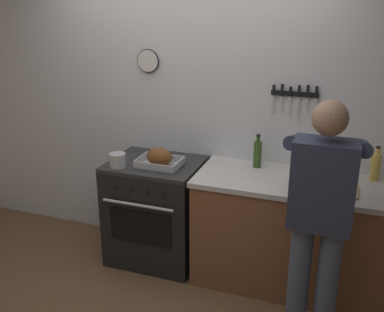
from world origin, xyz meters
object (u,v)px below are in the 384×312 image
(roasting_pan, at_px, (159,159))
(bottle_hot_sauce, at_px, (303,168))
(person_cook, at_px, (320,212))
(stove, at_px, (156,211))
(saucepan, at_px, (118,160))
(bottle_dish_soap, at_px, (320,167))
(bottle_olive_oil, at_px, (258,154))
(bottle_vinegar, at_px, (341,168))
(cutting_board, at_px, (332,189))
(bottle_cooking_oil, at_px, (376,166))

(roasting_pan, bearing_deg, bottle_hot_sauce, 9.16)
(person_cook, distance_m, roasting_pan, 1.40)
(stove, distance_m, person_cook, 1.58)
(saucepan, xyz_separation_m, bottle_dish_soap, (1.56, 0.30, 0.04))
(bottle_olive_oil, relative_size, bottle_dish_soap, 1.20)
(stove, relative_size, saucepan, 6.70)
(stove, height_order, bottle_vinegar, bottle_vinegar)
(cutting_board, distance_m, bottle_dish_soap, 0.24)
(cutting_board, xyz_separation_m, bottle_vinegar, (0.05, 0.19, 0.10))
(person_cook, xyz_separation_m, bottle_dish_soap, (-0.06, 0.68, 0.04))
(bottle_olive_oil, xyz_separation_m, bottle_cooking_oil, (0.89, 0.03, -0.00))
(person_cook, height_order, bottle_vinegar, person_cook)
(bottle_vinegar, height_order, bottle_dish_soap, bottle_vinegar)
(stove, bearing_deg, saucepan, -140.40)
(cutting_board, xyz_separation_m, bottle_hot_sauce, (-0.23, 0.20, 0.06))
(roasting_pan, height_order, bottle_cooking_oil, bottle_cooking_oil)
(roasting_pan, relative_size, bottle_dish_soap, 1.54)
(saucepan, xyz_separation_m, bottle_cooking_oil, (1.95, 0.41, 0.05))
(bottle_olive_oil, relative_size, bottle_vinegar, 1.08)
(bottle_hot_sauce, bearing_deg, roasting_pan, -170.84)
(bottle_olive_oil, relative_size, bottle_cooking_oil, 1.04)
(bottle_cooking_oil, bearing_deg, roasting_pan, -169.82)
(bottle_olive_oil, bearing_deg, saucepan, -160.34)
(person_cook, bearing_deg, stove, 64.61)
(stove, bearing_deg, roasting_pan, -45.10)
(cutting_board, relative_size, bottle_vinegar, 1.42)
(cutting_board, bearing_deg, bottle_olive_oil, 155.24)
(stove, relative_size, bottle_olive_oil, 3.29)
(bottle_hot_sauce, bearing_deg, person_cook, -74.96)
(bottle_hot_sauce, bearing_deg, bottle_vinegar, -1.48)
(person_cook, relative_size, saucepan, 12.35)
(cutting_board, distance_m, bottle_vinegar, 0.22)
(roasting_pan, distance_m, bottle_cooking_oil, 1.66)
(saucepan, height_order, bottle_cooking_oil, bottle_cooking_oil)
(roasting_pan, relative_size, saucepan, 2.62)
(bottle_dish_soap, bearing_deg, cutting_board, -61.78)
(stove, distance_m, saucepan, 0.59)
(bottle_vinegar, relative_size, bottle_cooking_oil, 0.96)
(person_cook, relative_size, bottle_dish_soap, 7.28)
(bottle_dish_soap, relative_size, bottle_cooking_oil, 0.86)
(stove, distance_m, bottle_cooking_oil, 1.81)
(person_cook, relative_size, bottle_cooking_oil, 6.29)
(bottle_vinegar, bearing_deg, bottle_dish_soap, 178.44)
(person_cook, distance_m, bottle_dish_soap, 0.69)
(saucepan, relative_size, bottle_cooking_oil, 0.51)
(roasting_pan, xyz_separation_m, bottle_vinegar, (1.39, 0.17, 0.04))
(roasting_pan, distance_m, cutting_board, 1.35)
(bottle_vinegar, bearing_deg, cutting_board, -103.42)
(person_cook, xyz_separation_m, roasting_pan, (-1.31, 0.50, 0.02))
(roasting_pan, bearing_deg, bottle_cooking_oil, 10.18)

